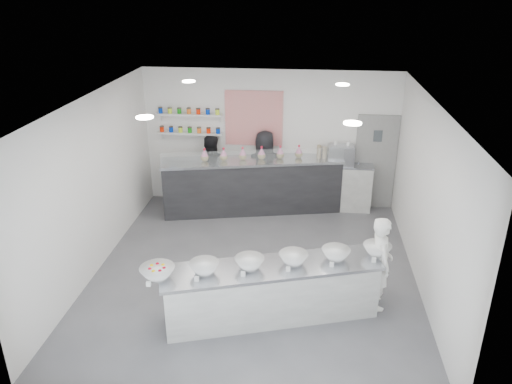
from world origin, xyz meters
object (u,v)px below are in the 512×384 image
at_px(back_bar, 252,186).
at_px(espresso_ledge, 339,187).
at_px(prep_counter, 271,292).
at_px(staff_right, 265,170).
at_px(espresso_machine, 341,155).
at_px(woman_prep, 380,263).
at_px(staff_left, 210,171).

distance_m(back_bar, espresso_ledge, 1.91).
height_order(prep_counter, staff_right, staff_right).
xyz_separation_m(back_bar, espresso_machine, (1.88, 0.32, 0.65)).
height_order(espresso_ledge, woman_prep, woman_prep).
bearing_deg(back_bar, espresso_ledge, -2.74).
xyz_separation_m(prep_counter, woman_prep, (1.62, 0.47, 0.31)).
distance_m(prep_counter, back_bar, 3.77).
xyz_separation_m(back_bar, staff_right, (0.25, 0.25, 0.28)).
height_order(espresso_machine, staff_left, staff_left).
xyz_separation_m(woman_prep, staff_left, (-3.29, 3.47, 0.05)).
height_order(back_bar, staff_left, staff_left).
height_order(prep_counter, staff_left, staff_left).
relative_size(prep_counter, back_bar, 0.84).
bearing_deg(staff_left, espresso_machine, 170.62).
distance_m(prep_counter, espresso_ledge, 4.18).
distance_m(staff_left, staff_right, 1.21).
xyz_separation_m(espresso_ledge, woman_prep, (0.45, -3.54, 0.24)).
bearing_deg(staff_right, prep_counter, 87.79).
height_order(back_bar, espresso_machine, espresso_machine).
relative_size(prep_counter, staff_right, 1.85).
height_order(back_bar, staff_right, staff_right).
bearing_deg(espresso_machine, espresso_ledge, 0.00).
distance_m(back_bar, staff_right, 0.45).
relative_size(espresso_ledge, espresso_machine, 2.56).
bearing_deg(back_bar, espresso_machine, -2.72).
bearing_deg(espresso_machine, staff_left, -178.63).
height_order(woman_prep, staff_right, staff_right).
distance_m(back_bar, espresso_machine, 2.01).
xyz_separation_m(espresso_ledge, espresso_machine, (-0.00, 0.00, 0.73)).
bearing_deg(staff_left, prep_counter, 102.27).
distance_m(woman_prep, staff_left, 4.79).
relative_size(back_bar, staff_right, 2.20).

